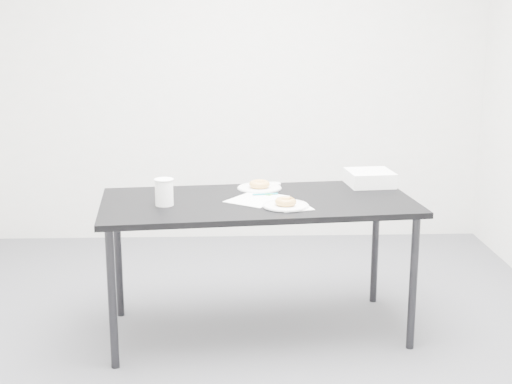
{
  "coord_description": "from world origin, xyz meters",
  "views": [
    {
      "loc": [
        -0.04,
        -3.67,
        1.75
      ],
      "look_at": [
        0.1,
        0.02,
        0.86
      ],
      "focal_mm": 50.0,
      "sensor_mm": 36.0,
      "label": 1
    }
  ],
  "objects_px": {
    "coffee_cup": "(164,192)",
    "table": "(258,210)",
    "scorecard": "(257,199)",
    "plate_near": "(286,206)",
    "donut_far": "(259,184)",
    "bakery_box": "(370,178)",
    "plate_far": "(259,188)",
    "pen": "(265,194)",
    "donut_near": "(286,202)"
  },
  "relations": [
    {
      "from": "donut_far",
      "to": "plate_far",
      "type": "bearing_deg",
      "value": 0.0
    },
    {
      "from": "bakery_box",
      "to": "plate_near",
      "type": "bearing_deg",
      "value": -143.52
    },
    {
      "from": "table",
      "to": "donut_near",
      "type": "height_order",
      "value": "donut_near"
    },
    {
      "from": "table",
      "to": "coffee_cup",
      "type": "xyz_separation_m",
      "value": [
        -0.51,
        -0.1,
        0.13
      ]
    },
    {
      "from": "donut_far",
      "to": "bakery_box",
      "type": "xyz_separation_m",
      "value": [
        0.67,
        0.07,
        0.02
      ]
    },
    {
      "from": "donut_near",
      "to": "plate_far",
      "type": "bearing_deg",
      "value": 106.01
    },
    {
      "from": "donut_near",
      "to": "coffee_cup",
      "type": "bearing_deg",
      "value": 174.91
    },
    {
      "from": "table",
      "to": "bakery_box",
      "type": "bearing_deg",
      "value": 20.03
    },
    {
      "from": "donut_near",
      "to": "bakery_box",
      "type": "distance_m",
      "value": 0.74
    },
    {
      "from": "table",
      "to": "donut_near",
      "type": "distance_m",
      "value": 0.23
    },
    {
      "from": "bakery_box",
      "to": "donut_far",
      "type": "bearing_deg",
      "value": -179.9
    },
    {
      "from": "coffee_cup",
      "to": "bakery_box",
      "type": "height_order",
      "value": "coffee_cup"
    },
    {
      "from": "scorecard",
      "to": "pen",
      "type": "height_order",
      "value": "pen"
    },
    {
      "from": "plate_far",
      "to": "bakery_box",
      "type": "relative_size",
      "value": 0.99
    },
    {
      "from": "table",
      "to": "donut_far",
      "type": "relative_size",
      "value": 14.74
    },
    {
      "from": "pen",
      "to": "donut_far",
      "type": "height_order",
      "value": "donut_far"
    },
    {
      "from": "plate_near",
      "to": "plate_far",
      "type": "height_order",
      "value": "plate_near"
    },
    {
      "from": "scorecard",
      "to": "table",
      "type": "bearing_deg",
      "value": -31.79
    },
    {
      "from": "donut_far",
      "to": "pen",
      "type": "bearing_deg",
      "value": -81.31
    },
    {
      "from": "scorecard",
      "to": "bakery_box",
      "type": "distance_m",
      "value": 0.76
    },
    {
      "from": "donut_near",
      "to": "plate_far",
      "type": "height_order",
      "value": "donut_near"
    },
    {
      "from": "pen",
      "to": "donut_far",
      "type": "bearing_deg",
      "value": 90.96
    },
    {
      "from": "plate_far",
      "to": "donut_near",
      "type": "bearing_deg",
      "value": -73.99
    },
    {
      "from": "plate_far",
      "to": "pen",
      "type": "bearing_deg",
      "value": -81.31
    },
    {
      "from": "pen",
      "to": "plate_far",
      "type": "xyz_separation_m",
      "value": [
        -0.03,
        0.17,
        -0.0
      ]
    },
    {
      "from": "pen",
      "to": "plate_near",
      "type": "height_order",
      "value": "pen"
    },
    {
      "from": "coffee_cup",
      "to": "table",
      "type": "bearing_deg",
      "value": 11.37
    },
    {
      "from": "plate_far",
      "to": "donut_far",
      "type": "xyz_separation_m",
      "value": [
        0.0,
        0.0,
        0.02
      ]
    },
    {
      "from": "table",
      "to": "coffee_cup",
      "type": "distance_m",
      "value": 0.53
    },
    {
      "from": "pen",
      "to": "bakery_box",
      "type": "height_order",
      "value": "bakery_box"
    },
    {
      "from": "donut_far",
      "to": "bakery_box",
      "type": "relative_size",
      "value": 0.46
    },
    {
      "from": "donut_near",
      "to": "donut_far",
      "type": "xyz_separation_m",
      "value": [
        -0.12,
        0.43,
        -0.0
      ]
    },
    {
      "from": "donut_near",
      "to": "plate_near",
      "type": "bearing_deg",
      "value": 0.0
    },
    {
      "from": "table",
      "to": "bakery_box",
      "type": "height_order",
      "value": "bakery_box"
    },
    {
      "from": "pen",
      "to": "table",
      "type": "bearing_deg",
      "value": -122.29
    },
    {
      "from": "plate_near",
      "to": "donut_near",
      "type": "relative_size",
      "value": 2.13
    },
    {
      "from": "table",
      "to": "plate_far",
      "type": "relative_size",
      "value": 6.92
    },
    {
      "from": "donut_far",
      "to": "coffee_cup",
      "type": "xyz_separation_m",
      "value": [
        -0.53,
        -0.37,
        0.05
      ]
    },
    {
      "from": "donut_far",
      "to": "bakery_box",
      "type": "bearing_deg",
      "value": 5.85
    },
    {
      "from": "coffee_cup",
      "to": "scorecard",
      "type": "bearing_deg",
      "value": 13.01
    },
    {
      "from": "donut_near",
      "to": "coffee_cup",
      "type": "relative_size",
      "value": 0.79
    },
    {
      "from": "scorecard",
      "to": "plate_far",
      "type": "height_order",
      "value": "plate_far"
    },
    {
      "from": "table",
      "to": "plate_near",
      "type": "height_order",
      "value": "plate_near"
    },
    {
      "from": "plate_near",
      "to": "donut_near",
      "type": "distance_m",
      "value": 0.02
    },
    {
      "from": "plate_near",
      "to": "donut_far",
      "type": "relative_size",
      "value": 2.02
    },
    {
      "from": "table",
      "to": "donut_far",
      "type": "bearing_deg",
      "value": 79.74
    },
    {
      "from": "plate_near",
      "to": "donut_near",
      "type": "xyz_separation_m",
      "value": [
        0.0,
        0.0,
        0.02
      ]
    },
    {
      "from": "scorecard",
      "to": "plate_near",
      "type": "height_order",
      "value": "plate_near"
    },
    {
      "from": "donut_far",
      "to": "bakery_box",
      "type": "height_order",
      "value": "bakery_box"
    },
    {
      "from": "donut_near",
      "to": "bakery_box",
      "type": "bearing_deg",
      "value": 42.23
    }
  ]
}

